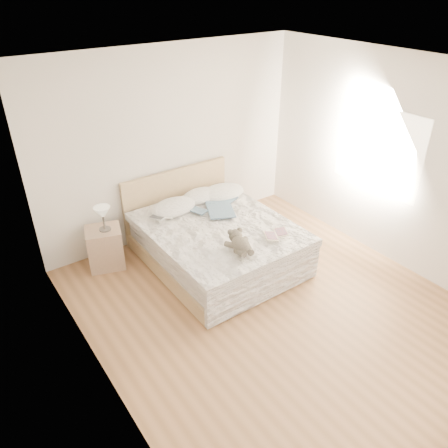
{
  "coord_description": "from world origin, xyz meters",
  "views": [
    {
      "loc": [
        -2.78,
        -2.94,
        3.49
      ],
      "look_at": [
        0.05,
        1.05,
        0.62
      ],
      "focal_mm": 35.0,
      "sensor_mm": 36.0,
      "label": 1
    }
  ],
  "objects_px": {
    "nightstand": "(105,248)",
    "table_lamp": "(103,214)",
    "bed": "(215,241)",
    "photo_book": "(162,216)",
    "teddy_bear": "(241,250)",
    "childrens_book": "(276,235)"
  },
  "relations": [
    {
      "from": "teddy_bear",
      "to": "nightstand",
      "type": "bearing_deg",
      "value": 135.8
    },
    {
      "from": "nightstand",
      "to": "childrens_book",
      "type": "distance_m",
      "value": 2.27
    },
    {
      "from": "childrens_book",
      "to": "nightstand",
      "type": "bearing_deg",
      "value": 165.95
    },
    {
      "from": "childrens_book",
      "to": "table_lamp",
      "type": "bearing_deg",
      "value": 165.98
    },
    {
      "from": "bed",
      "to": "teddy_bear",
      "type": "xyz_separation_m",
      "value": [
        -0.17,
        -0.79,
        0.34
      ]
    },
    {
      "from": "bed",
      "to": "photo_book",
      "type": "xyz_separation_m",
      "value": [
        -0.52,
        0.48,
        0.32
      ]
    },
    {
      "from": "bed",
      "to": "childrens_book",
      "type": "bearing_deg",
      "value": -60.59
    },
    {
      "from": "photo_book",
      "to": "teddy_bear",
      "type": "bearing_deg",
      "value": -107.11
    },
    {
      "from": "table_lamp",
      "to": "childrens_book",
      "type": "xyz_separation_m",
      "value": [
        1.65,
        -1.46,
        -0.17
      ]
    },
    {
      "from": "bed",
      "to": "childrens_book",
      "type": "relative_size",
      "value": 6.47
    },
    {
      "from": "nightstand",
      "to": "teddy_bear",
      "type": "xyz_separation_m",
      "value": [
        1.09,
        -1.53,
        0.37
      ]
    },
    {
      "from": "bed",
      "to": "nightstand",
      "type": "height_order",
      "value": "bed"
    },
    {
      "from": "bed",
      "to": "nightstand",
      "type": "bearing_deg",
      "value": 149.56
    },
    {
      "from": "photo_book",
      "to": "teddy_bear",
      "type": "height_order",
      "value": "teddy_bear"
    },
    {
      "from": "bed",
      "to": "childrens_book",
      "type": "xyz_separation_m",
      "value": [
        0.42,
        -0.74,
        0.32
      ]
    },
    {
      "from": "nightstand",
      "to": "photo_book",
      "type": "height_order",
      "value": "photo_book"
    },
    {
      "from": "childrens_book",
      "to": "bed",
      "type": "bearing_deg",
      "value": 146.83
    },
    {
      "from": "photo_book",
      "to": "childrens_book",
      "type": "relative_size",
      "value": 0.96
    },
    {
      "from": "bed",
      "to": "teddy_bear",
      "type": "height_order",
      "value": "bed"
    },
    {
      "from": "nightstand",
      "to": "table_lamp",
      "type": "bearing_deg",
      "value": -43.23
    },
    {
      "from": "table_lamp",
      "to": "teddy_bear",
      "type": "distance_m",
      "value": 1.85
    },
    {
      "from": "photo_book",
      "to": "teddy_bear",
      "type": "relative_size",
      "value": 0.83
    }
  ]
}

